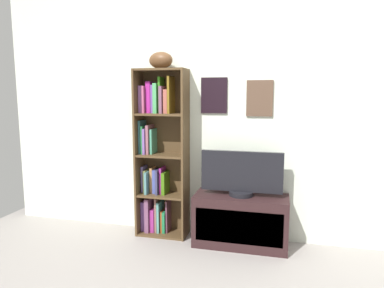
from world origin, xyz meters
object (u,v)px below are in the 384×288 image
(bookshelf, at_px, (159,156))
(football, at_px, (161,60))
(tv_stand, at_px, (241,220))
(television, at_px, (242,174))

(bookshelf, bearing_deg, football, -34.15)
(football, distance_m, tv_stand, 1.67)
(bookshelf, relative_size, football, 6.69)
(tv_stand, bearing_deg, television, 90.00)
(football, xyz_separation_m, tv_stand, (0.78, -0.06, -1.47))
(bookshelf, bearing_deg, television, -6.21)
(bookshelf, xyz_separation_m, tv_stand, (0.83, -0.09, -0.55))
(bookshelf, bearing_deg, tv_stand, -6.29)
(television, bearing_deg, football, 175.67)
(tv_stand, relative_size, television, 1.16)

